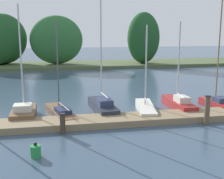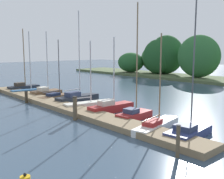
{
  "view_description": "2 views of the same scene",
  "coord_description": "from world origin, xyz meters",
  "px_view_note": "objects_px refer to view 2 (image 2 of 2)",
  "views": [
    {
      "loc": [
        -4.15,
        -4.69,
        5.02
      ],
      "look_at": [
        -0.82,
        12.29,
        1.54
      ],
      "focal_mm": 48.28,
      "sensor_mm": 36.0,
      "label": 1
    },
    {
      "loc": [
        18.16,
        -0.06,
        4.6
      ],
      "look_at": [
        2.93,
        13.43,
        1.55
      ],
      "focal_mm": 42.81,
      "sensor_mm": 36.0,
      "label": 2
    }
  ],
  "objects_px": {
    "sailboat_3": "(58,96)",
    "sailboat_4": "(78,97)",
    "sailboat_5": "(90,104)",
    "sailboat_7": "(135,113)",
    "sailboat_8": "(157,124)",
    "mooring_piling_3": "(178,141)",
    "mooring_piling_1": "(26,97)",
    "sailboat_0": "(24,87)",
    "sailboat_1": "(30,90)",
    "mooring_piling_2": "(75,108)",
    "sailboat_9": "(189,131)",
    "sailboat_6": "(112,107)",
    "sailboat_2": "(47,92)"
  },
  "relations": [
    {
      "from": "sailboat_2",
      "to": "mooring_piling_1",
      "type": "height_order",
      "value": "sailboat_2"
    },
    {
      "from": "sailboat_2",
      "to": "sailboat_6",
      "type": "bearing_deg",
      "value": -88.42
    },
    {
      "from": "sailboat_3",
      "to": "sailboat_8",
      "type": "xyz_separation_m",
      "value": [
        12.5,
        -0.71,
        0.02
      ]
    },
    {
      "from": "sailboat_1",
      "to": "sailboat_7",
      "type": "relative_size",
      "value": 0.85
    },
    {
      "from": "sailboat_4",
      "to": "sailboat_9",
      "type": "height_order",
      "value": "sailboat_4"
    },
    {
      "from": "sailboat_0",
      "to": "sailboat_6",
      "type": "height_order",
      "value": "sailboat_0"
    },
    {
      "from": "sailboat_3",
      "to": "mooring_piling_3",
      "type": "relative_size",
      "value": 3.82
    },
    {
      "from": "sailboat_3",
      "to": "sailboat_8",
      "type": "distance_m",
      "value": 12.52
    },
    {
      "from": "sailboat_6",
      "to": "sailboat_8",
      "type": "distance_m",
      "value": 5.13
    },
    {
      "from": "sailboat_0",
      "to": "sailboat_6",
      "type": "bearing_deg",
      "value": -90.85
    },
    {
      "from": "sailboat_9",
      "to": "mooring_piling_2",
      "type": "relative_size",
      "value": 4.78
    },
    {
      "from": "sailboat_3",
      "to": "sailboat_4",
      "type": "xyz_separation_m",
      "value": [
        2.59,
        0.52,
        0.14
      ]
    },
    {
      "from": "sailboat_2",
      "to": "sailboat_6",
      "type": "xyz_separation_m",
      "value": [
        9.5,
        0.31,
        0.0
      ]
    },
    {
      "from": "sailboat_1",
      "to": "sailboat_7",
      "type": "xyz_separation_m",
      "value": [
        14.73,
        0.63,
        0.06
      ]
    },
    {
      "from": "sailboat_0",
      "to": "sailboat_2",
      "type": "bearing_deg",
      "value": -90.18
    },
    {
      "from": "sailboat_3",
      "to": "sailboat_5",
      "type": "relative_size",
      "value": 1.05
    },
    {
      "from": "sailboat_3",
      "to": "sailboat_7",
      "type": "height_order",
      "value": "sailboat_7"
    },
    {
      "from": "sailboat_2",
      "to": "sailboat_9",
      "type": "distance_m",
      "value": 16.55
    },
    {
      "from": "mooring_piling_1",
      "to": "sailboat_0",
      "type": "bearing_deg",
      "value": 158.0
    },
    {
      "from": "sailboat_6",
      "to": "sailboat_8",
      "type": "xyz_separation_m",
      "value": [
        5.04,
        -0.93,
        -0.09
      ]
    },
    {
      "from": "sailboat_0",
      "to": "mooring_piling_3",
      "type": "distance_m",
      "value": 22.85
    },
    {
      "from": "sailboat_3",
      "to": "sailboat_8",
      "type": "relative_size",
      "value": 1.0
    },
    {
      "from": "sailboat_1",
      "to": "sailboat_3",
      "type": "distance_m",
      "value": 4.75
    },
    {
      "from": "sailboat_1",
      "to": "sailboat_3",
      "type": "xyz_separation_m",
      "value": [
        4.71,
        0.63,
        -0.06
      ]
    },
    {
      "from": "mooring_piling_1",
      "to": "mooring_piling_3",
      "type": "distance_m",
      "value": 15.65
    },
    {
      "from": "sailboat_6",
      "to": "sailboat_8",
      "type": "height_order",
      "value": "sailboat_8"
    },
    {
      "from": "sailboat_7",
      "to": "sailboat_2",
      "type": "bearing_deg",
      "value": 84.43
    },
    {
      "from": "sailboat_7",
      "to": "sailboat_8",
      "type": "xyz_separation_m",
      "value": [
        2.48,
        -0.71,
        -0.1
      ]
    },
    {
      "from": "sailboat_7",
      "to": "mooring_piling_3",
      "type": "relative_size",
      "value": 5.24
    },
    {
      "from": "sailboat_4",
      "to": "sailboat_2",
      "type": "bearing_deg",
      "value": 93.28
    },
    {
      "from": "sailboat_5",
      "to": "mooring_piling_3",
      "type": "relative_size",
      "value": 3.65
    },
    {
      "from": "sailboat_5",
      "to": "mooring_piling_3",
      "type": "bearing_deg",
      "value": -95.92
    },
    {
      "from": "mooring_piling_3",
      "to": "sailboat_1",
      "type": "bearing_deg",
      "value": 172.5
    },
    {
      "from": "sailboat_3",
      "to": "mooring_piling_1",
      "type": "relative_size",
      "value": 5.31
    },
    {
      "from": "sailboat_0",
      "to": "mooring_piling_1",
      "type": "distance_m",
      "value": 7.55
    },
    {
      "from": "sailboat_4",
      "to": "mooring_piling_3",
      "type": "xyz_separation_m",
      "value": [
        13.11,
        -3.84,
        0.32
      ]
    },
    {
      "from": "sailboat_0",
      "to": "sailboat_1",
      "type": "relative_size",
      "value": 1.07
    },
    {
      "from": "sailboat_4",
      "to": "sailboat_8",
      "type": "relative_size",
      "value": 1.43
    },
    {
      "from": "sailboat_1",
      "to": "sailboat_4",
      "type": "bearing_deg",
      "value": -74.76
    },
    {
      "from": "sailboat_4",
      "to": "sailboat_7",
      "type": "relative_size",
      "value": 1.04
    },
    {
      "from": "sailboat_6",
      "to": "mooring_piling_3",
      "type": "distance_m",
      "value": 8.97
    },
    {
      "from": "sailboat_7",
      "to": "sailboat_9",
      "type": "distance_m",
      "value": 4.51
    },
    {
      "from": "sailboat_3",
      "to": "sailboat_9",
      "type": "distance_m",
      "value": 14.51
    },
    {
      "from": "sailboat_0",
      "to": "sailboat_3",
      "type": "height_order",
      "value": "sailboat_0"
    },
    {
      "from": "sailboat_9",
      "to": "mooring_piling_3",
      "type": "relative_size",
      "value": 5.26
    },
    {
      "from": "sailboat_7",
      "to": "mooring_piling_2",
      "type": "relative_size",
      "value": 4.76
    },
    {
      "from": "sailboat_6",
      "to": "mooring_piling_3",
      "type": "bearing_deg",
      "value": -112.6
    },
    {
      "from": "sailboat_1",
      "to": "mooring_piling_3",
      "type": "xyz_separation_m",
      "value": [
        20.41,
        -2.69,
        0.4
      ]
    },
    {
      "from": "sailboat_0",
      "to": "mooring_piling_2",
      "type": "distance_m",
      "value": 14.85
    },
    {
      "from": "sailboat_7",
      "to": "mooring_piling_1",
      "type": "relative_size",
      "value": 7.29
    }
  ]
}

